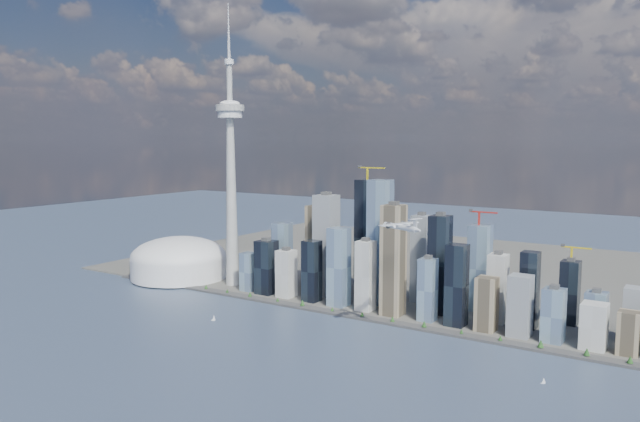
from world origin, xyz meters
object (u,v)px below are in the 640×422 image
Objects in this scene: needle_tower at (231,169)px; sailboat_west at (214,319)px; sailboat_east at (543,382)px; dome_stadium at (179,260)px; airplane at (401,226)px.

needle_tower reaches higher than sailboat_west.
sailboat_east is (517.02, 20.31, -0.82)m from sailboat_west.
sailboat_west reaches higher than sailboat_east.
sailboat_west is (272.14, -190.72, -35.99)m from dome_stadium.
dome_stadium reaches higher than sailboat_east.
sailboat_west is at bearing -35.02° from dome_stadium.
dome_stadium is 24.40× the size of sailboat_east.
sailboat_east is at bearing -15.53° from sailboat_west.
sailboat_east is at bearing -12.18° from dome_stadium.
needle_tower is at bearing -175.15° from airplane.
dome_stadium is at bearing -170.12° from airplane.
sailboat_east is (789.16, -170.40, -36.81)m from dome_stadium.
sailboat_west is (132.14, -200.72, -232.39)m from needle_tower.
dome_stadium is 603.86m from airplane.
airplane reaches higher than sailboat_east.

